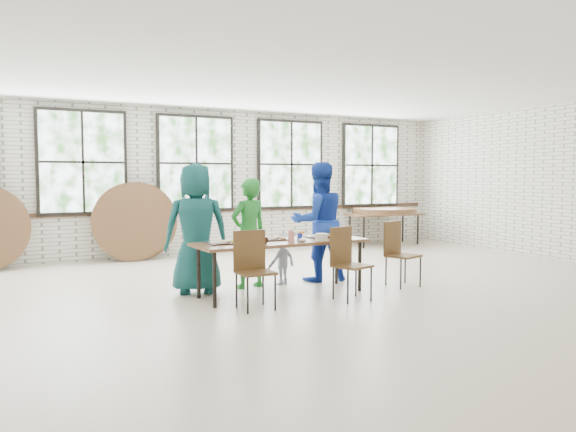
% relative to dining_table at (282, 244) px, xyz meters
% --- Properties ---
extents(room, '(12.00, 12.00, 12.00)m').
position_rel_dining_table_xyz_m(room, '(0.26, 4.34, 1.14)').
color(room, beige).
rests_on(room, ground).
extents(dining_table, '(2.42, 0.86, 0.74)m').
position_rel_dining_table_xyz_m(dining_table, '(0.00, 0.00, 0.00)').
color(dining_table, brown).
rests_on(dining_table, ground).
extents(chair_near_left, '(0.43, 0.42, 0.95)m').
position_rel_dining_table_xyz_m(chair_near_left, '(-0.67, -0.51, -0.13)').
color(chair_near_left, '#53371B').
rests_on(chair_near_left, ground).
extents(chair_near_right, '(0.52, 0.51, 0.95)m').
position_rel_dining_table_xyz_m(chair_near_right, '(0.62, -0.65, -0.13)').
color(chair_near_right, '#53371B').
rests_on(chair_near_right, ground).
extents(chair_spare, '(0.52, 0.52, 0.95)m').
position_rel_dining_table_xyz_m(chair_spare, '(1.81, -0.23, -0.13)').
color(chair_spare, '#53371B').
rests_on(chair_spare, ground).
extents(adult_teal, '(1.00, 0.78, 1.80)m').
position_rel_dining_table_xyz_m(adult_teal, '(-0.99, 0.65, 0.21)').
color(adult_teal, '#164753').
rests_on(adult_teal, ground).
extents(adult_green, '(0.64, 0.48, 1.59)m').
position_rel_dining_table_xyz_m(adult_green, '(-0.20, 0.65, 0.10)').
color(adult_green, '#207B2A').
rests_on(adult_green, ground).
extents(toddler, '(0.54, 0.39, 0.75)m').
position_rel_dining_table_xyz_m(toddler, '(0.33, 0.65, -0.31)').
color(toddler, '#162047').
rests_on(toddler, ground).
extents(adult_blue, '(0.97, 0.80, 1.83)m').
position_rel_dining_table_xyz_m(adult_blue, '(0.98, 0.65, 0.22)').
color(adult_blue, '#16349D').
rests_on(adult_blue, ground).
extents(storage_table, '(1.86, 0.91, 0.74)m').
position_rel_dining_table_xyz_m(storage_table, '(4.66, 3.79, -0.00)').
color(storage_table, brown).
rests_on(storage_table, ground).
extents(tabletop_clutter, '(2.00, 0.66, 0.11)m').
position_rel_dining_table_xyz_m(tabletop_clutter, '(0.13, -0.02, 0.08)').
color(tabletop_clutter, black).
rests_on(tabletop_clutter, dining_table).
extents(round_tops_stacked, '(1.50, 1.50, 0.13)m').
position_rel_dining_table_xyz_m(round_tops_stacked, '(4.66, 3.79, 0.12)').
color(round_tops_stacked, brown).
rests_on(round_tops_stacked, storage_table).
extents(round_tops_leaning, '(4.17, 0.46, 1.50)m').
position_rel_dining_table_xyz_m(round_tops_leaning, '(-2.34, 4.09, 0.05)').
color(round_tops_leaning, brown).
rests_on(round_tops_leaning, ground).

